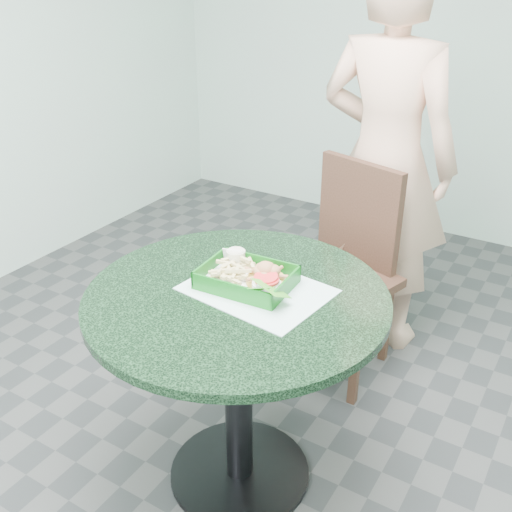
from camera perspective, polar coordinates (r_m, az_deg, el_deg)
The scene contains 11 objects.
floor at distance 2.34m, azimuth -1.55°, elevation -19.97°, with size 4.00×5.00×0.02m, color #303335.
wall_back at distance 3.94m, azimuth 19.80°, elevation 21.12°, with size 4.00×0.04×2.80m, color silver.
cafe_table at distance 1.96m, azimuth -1.76°, elevation -8.36°, with size 0.95×0.95×0.75m.
dining_chair at distance 2.62m, azimuth 8.64°, elevation -0.03°, with size 0.42×0.42×0.93m.
diner_person at distance 2.69m, azimuth 12.55°, elevation 11.92°, with size 0.76×0.50×2.08m, color #E5B193.
placemat at distance 1.88m, azimuth 0.11°, elevation -3.75°, with size 0.43×0.32×0.00m, color silver.
food_basket at distance 1.90m, azimuth -0.89°, elevation -2.91°, with size 0.28×0.21×0.06m.
crab_sandwich at distance 1.87m, azimuth 0.89°, elevation -2.27°, with size 0.12×0.12×0.07m.
fries_pile at distance 1.93m, azimuth -2.07°, elevation -1.57°, with size 0.12×0.13×0.05m, color #D3C17D, non-canonical shape.
sauce_ramekin at distance 1.98m, azimuth -1.71°, elevation -0.36°, with size 0.06×0.06×0.04m.
garnish_cup at distance 1.82m, azimuth 0.97°, elevation -3.38°, with size 0.13×0.13×0.05m.
Camera 1 is at (0.88, -1.33, 1.72)m, focal length 42.00 mm.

